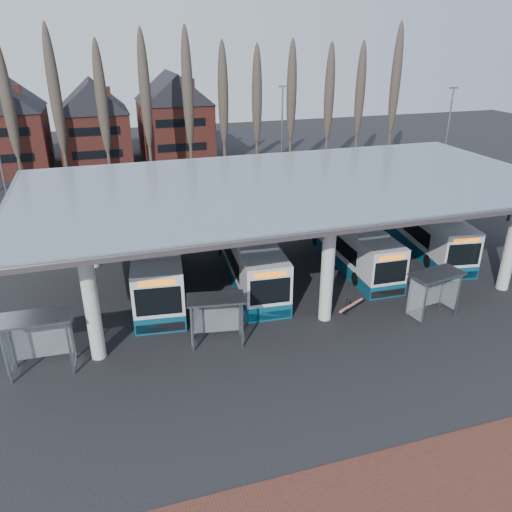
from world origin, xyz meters
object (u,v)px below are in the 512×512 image
object	(u,v)px
shelter_0	(38,330)
shelter_1	(216,309)
bus_2	(349,241)
bus_1	(247,253)
bus_0	(158,257)
shelter_2	(433,284)
bus_3	(421,226)

from	to	relation	value
shelter_0	shelter_1	world-z (taller)	shelter_0
bus_2	shelter_1	xyz separation A→B (m)	(-10.97, -7.09, 0.45)
bus_1	shelter_0	distance (m)	13.77
bus_2	shelter_0	xyz separation A→B (m)	(-19.19, -6.85, 0.64)
bus_0	shelter_0	size ratio (longest dim) A/B	4.04
bus_0	bus_1	distance (m)	5.65
bus_0	bus_1	bearing A→B (deg)	-1.64
bus_2	shelter_2	distance (m)	8.16
bus_1	shelter_2	bearing A→B (deg)	-40.15
bus_0	shelter_0	xyz separation A→B (m)	(-6.35, -7.68, 0.45)
bus_2	bus_3	size ratio (longest dim) A/B	0.95
shelter_0	shelter_1	bearing A→B (deg)	0.81
bus_1	bus_2	xyz separation A→B (m)	(7.26, 0.00, -0.09)
bus_2	shelter_0	world-z (taller)	bus_2
bus_3	shelter_2	distance (m)	10.51
bus_1	bus_3	size ratio (longest dim) A/B	1.01
bus_1	bus_3	distance (m)	13.63
bus_2	shelter_2	size ratio (longest dim) A/B	3.61
bus_2	shelter_2	world-z (taller)	bus_2
shelter_1	shelter_2	bearing A→B (deg)	4.48
shelter_0	shelter_2	bearing A→B (deg)	-1.07
bus_0	shelter_1	distance (m)	8.14
bus_3	shelter_1	world-z (taller)	bus_3
bus_0	bus_2	bearing A→B (deg)	3.08
bus_1	bus_2	distance (m)	7.26
bus_3	shelter_0	bearing A→B (deg)	-154.41
bus_1	bus_2	bearing A→B (deg)	4.55
bus_0	bus_2	world-z (taller)	bus_0
shelter_0	shelter_1	xyz separation A→B (m)	(8.23, -0.24, -0.19)
shelter_1	shelter_2	size ratio (longest dim) A/B	0.97
shelter_0	shelter_1	size ratio (longest dim) A/B	1.05
bus_1	shelter_0	size ratio (longest dim) A/B	3.79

